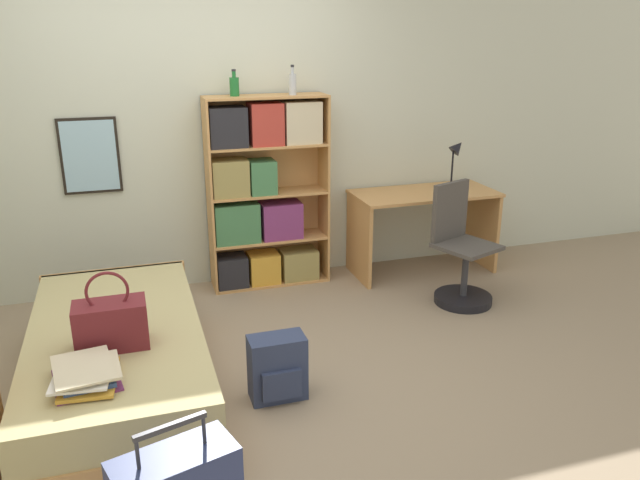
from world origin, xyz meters
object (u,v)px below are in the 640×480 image
Objects in this scene: handbag at (111,324)px; bottle_green at (234,86)px; backpack at (278,368)px; bottle_brown at (293,83)px; desk_lamp at (456,156)px; desk at (423,216)px; bed at (119,360)px; bookcase at (262,194)px; book_stack_on_bed at (87,374)px; desk_chair at (460,264)px.

bottle_green reaches higher than handbag.
bottle_green reaches higher than backpack.
bottle_brown is 0.50× the size of desk_lamp.
bottle_green reaches higher than desk_lamp.
desk is at bearing 42.87° from backpack.
bottle_green is (0.98, 1.63, 1.03)m from handbag.
bottle_green reaches higher than bed.
bottle_green is 2.20m from backpack.
bookcase is at bearing 174.32° from desk.
book_stack_on_bed is 2.87m from desk_chair.
bed is 0.43m from handbag.
desk is at bearing 26.03° from bed.
bottle_brown reaches higher than bookcase.
bottle_green is 0.44× the size of desk_lamp.
book_stack_on_bed is (-0.12, -0.58, 0.26)m from bed.
bottle_green reaches higher than desk_chair.
desk_lamp is (2.78, 1.46, 0.43)m from handbag.
desk is at bearing -5.68° from bookcase.
book_stack_on_bed is 0.32× the size of desk.
handbag is 0.28× the size of bookcase.
desk_chair is (-0.01, -0.67, -0.19)m from desk.
desk_lamp is (1.62, -0.16, 0.24)m from bookcase.
bottle_brown is 2.24m from backpack.
desk_chair is at bearing 18.04° from handbag.
book_stack_on_bed reaches higher than backpack.
bottle_brown reaches higher than desk.
bottle_brown reaches higher than desk_chair.
book_stack_on_bed is 1.05m from backpack.
bed is 5.00× the size of backpack.
backpack is (-0.12, -1.69, -1.41)m from bottle_green.
handbag reaches higher than backpack.
desk_chair reaches higher than desk.
bookcase is 3.45× the size of desk_lamp.
bookcase is (1.15, 1.36, 0.54)m from bed.
backpack is (-0.30, -1.68, -0.57)m from bookcase.
desk_lamp is at bearing -5.36° from bottle_green.
backpack is at bearing -4.03° from handbag.
bottle_green is (1.10, 1.95, 1.12)m from book_stack_on_bed.
bed is 3.12m from desk_lamp.
backpack is at bearing -137.13° from desk.
bottle_green is 1.90m from desk.
desk_lamp is 2.58m from backpack.
desk is 2.73× the size of desk_lamp.
book_stack_on_bed is 1.02× the size of backpack.
bed is 2.81m from desk.
desk_chair reaches higher than book_stack_on_bed.
desk_chair is at bearing 23.51° from book_stack_on_bed.
book_stack_on_bed is at bearing -156.49° from desk_chair.
backpack is at bearing -94.18° from bottle_green.
desk_lamp reaches higher than handbag.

